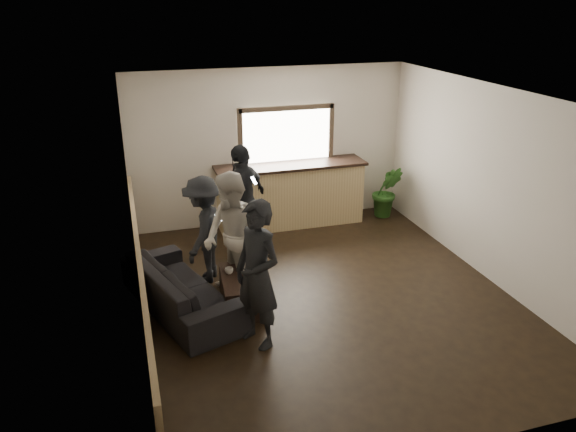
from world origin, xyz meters
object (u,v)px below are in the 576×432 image
object	(u,v)px
cup_a	(229,271)
cup_b	(254,277)
coffee_table	(242,291)
bar_counter	(290,191)
person_c	(204,230)
sofa	(181,287)
potted_plant	(387,191)
person_b	(232,238)
person_d	(243,200)
person_a	(258,275)

from	to	relation	value
cup_a	cup_b	bearing A→B (deg)	-43.29
coffee_table	cup_a	bearing A→B (deg)	136.76
bar_counter	person_c	size ratio (longest dim) A/B	1.70
sofa	potted_plant	world-z (taller)	potted_plant
bar_counter	person_b	bearing A→B (deg)	-123.23
sofa	potted_plant	xyz separation A→B (m)	(4.12, 2.28, 0.18)
potted_plant	person_d	size ratio (longest dim) A/B	0.55
person_a	person_c	bearing A→B (deg)	163.02
bar_counter	potted_plant	distance (m)	1.86
person_b	person_d	xyz separation A→B (m)	(0.46, 1.40, 0.00)
sofa	cup_a	world-z (taller)	sofa
sofa	person_c	world-z (taller)	person_c
person_b	person_a	bearing A→B (deg)	-13.01
cup_a	person_c	distance (m)	0.84
potted_plant	person_d	distance (m)	3.06
sofa	cup_a	distance (m)	0.67
sofa	cup_b	distance (m)	0.99
person_a	person_d	xyz separation A→B (m)	(0.39, 2.54, -0.01)
person_c	potted_plant	bearing A→B (deg)	139.39
coffee_table	person_a	xyz separation A→B (m)	(0.00, -0.90, 0.70)
bar_counter	sofa	bearing A→B (deg)	-132.98
cup_a	cup_b	world-z (taller)	cup_b
person_c	person_a	bearing A→B (deg)	37.78
person_c	bar_counter	bearing A→B (deg)	159.63
coffee_table	person_a	world-z (taller)	person_a
sofa	person_a	size ratio (longest dim) A/B	1.19
bar_counter	person_a	size ratio (longest dim) A/B	1.48
sofa	person_d	world-z (taller)	person_d
cup_b	person_d	distance (m)	1.84
sofa	cup_b	world-z (taller)	sofa
cup_a	person_d	bearing A→B (deg)	70.25
person_c	person_d	bearing A→B (deg)	161.80
coffee_table	cup_a	xyz separation A→B (m)	(-0.15, 0.14, 0.26)
person_b	coffee_table	bearing A→B (deg)	0.17
cup_b	person_b	xyz separation A→B (m)	(-0.21, 0.37, 0.43)
cup_a	potted_plant	xyz separation A→B (m)	(3.47, 2.29, 0.02)
cup_b	cup_a	bearing A→B (deg)	136.71
person_c	person_d	world-z (taller)	person_d
cup_a	person_c	bearing A→B (deg)	105.15
sofa	person_b	bearing A→B (deg)	-102.03
sofa	person_b	size ratio (longest dim) A/B	1.21
cup_b	potted_plant	bearing A→B (deg)	38.82
person_c	cup_a	bearing A→B (deg)	41.84
bar_counter	cup_b	xyz separation A→B (m)	(-1.33, -2.72, -0.16)
potted_plant	coffee_table	bearing A→B (deg)	-143.83
sofa	person_b	xyz separation A→B (m)	(0.73, 0.08, 0.59)
coffee_table	potted_plant	bearing A→B (deg)	36.17
coffee_table	sofa	bearing A→B (deg)	169.43
cup_b	potted_plant	world-z (taller)	potted_plant
potted_plant	person_a	distance (m)	4.72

